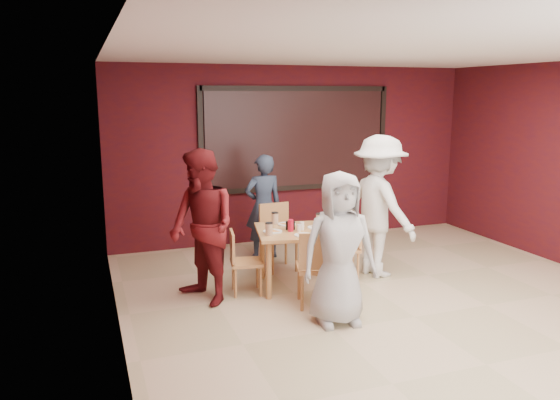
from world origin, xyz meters
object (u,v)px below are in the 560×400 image
object	(u,v)px
chair_front	(317,264)
diner_front	(339,249)
chair_back	(277,232)
dining_table	(295,237)
chair_right	(349,244)
diner_back	(263,207)
diner_left	(202,227)
diner_right	(379,206)
chair_left	(241,258)

from	to	relation	value
chair_front	diner_front	distance (m)	0.54
chair_front	chair_back	xyz separation A→B (m)	(0.06, 1.48, 0.00)
dining_table	diner_front	distance (m)	1.17
chair_front	chair_right	distance (m)	1.12
dining_table	chair_right	distance (m)	0.81
dining_table	chair_right	xyz separation A→B (m)	(0.78, 0.08, -0.18)
chair_right	diner_front	size ratio (longest dim) A/B	0.50
dining_table	chair_front	distance (m)	0.72
diner_back	diner_left	world-z (taller)	diner_left
dining_table	diner_right	size ratio (longest dim) A/B	0.59
chair_left	diner_front	distance (m)	1.42
chair_back	diner_left	world-z (taller)	diner_left
chair_front	diner_back	distance (m)	2.04
chair_left	dining_table	bearing A→B (deg)	-0.67
chair_left	diner_right	distance (m)	1.95
chair_back	chair_right	bearing A→B (deg)	-43.57
chair_right	diner_front	bearing A→B (deg)	-121.42
dining_table	diner_back	xyz separation A→B (m)	(0.03, 1.32, 0.12)
dining_table	diner_front	size ratio (longest dim) A/B	0.68
chair_front	diner_left	world-z (taller)	diner_left
dining_table	chair_left	bearing A→B (deg)	179.33
chair_right	chair_front	bearing A→B (deg)	-135.57
diner_back	chair_left	bearing A→B (deg)	61.83
chair_left	chair_right	xyz separation A→B (m)	(1.47, 0.07, 0.02)
diner_left	diner_right	size ratio (longest dim) A/B	0.96
diner_front	diner_back	xyz separation A→B (m)	(-0.00, 2.48, -0.04)
chair_front	diner_right	distance (m)	1.50
dining_table	chair_left	xyz separation A→B (m)	(-0.69, 0.01, -0.21)
chair_left	diner_left	bearing A→B (deg)	-165.84
diner_back	diner_front	bearing A→B (deg)	90.43
chair_front	diner_front	bearing A→B (deg)	-84.59
diner_back	diner_right	distance (m)	1.73
diner_left	diner_right	distance (m)	2.37
chair_right	diner_back	xyz separation A→B (m)	(-0.76, 1.24, 0.30)
chair_right	chair_left	bearing A→B (deg)	-177.36
diner_front	diner_left	size ratio (longest dim) A/B	0.91
diner_right	chair_back	bearing A→B (deg)	45.54
chair_right	diner_left	distance (m)	2.00
chair_right	diner_left	world-z (taller)	diner_left
dining_table	diner_front	bearing A→B (deg)	-88.58
chair_front	diner_left	size ratio (longest dim) A/B	0.50
chair_back	diner_front	bearing A→B (deg)	-90.53
diner_front	chair_back	bearing A→B (deg)	96.04
diner_front	dining_table	bearing A→B (deg)	97.99
diner_right	chair_front	bearing A→B (deg)	109.59
dining_table	chair_right	size ratio (longest dim) A/B	1.35
chair_front	chair_right	bearing A→B (deg)	44.43
chair_back	chair_right	xyz separation A→B (m)	(0.74, -0.70, -0.05)
diner_left	chair_back	bearing A→B (deg)	104.29
chair_left	diner_left	size ratio (longest dim) A/B	0.43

